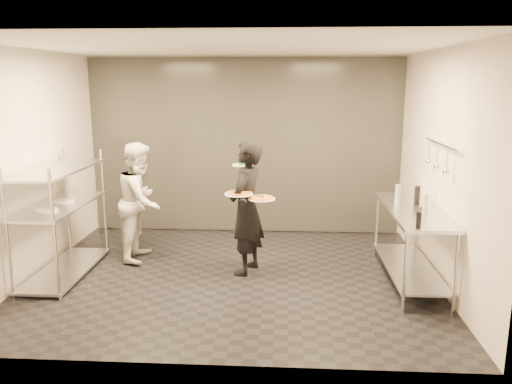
# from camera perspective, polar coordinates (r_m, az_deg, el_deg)

# --- Properties ---
(room_shell) EXTENTS (5.00, 4.00, 2.80)m
(room_shell) POSITION_cam_1_polar(r_m,az_deg,el_deg) (7.15, -1.82, 4.43)
(room_shell) COLOR black
(room_shell) RESTS_ON ground
(pass_rack) EXTENTS (0.60, 1.60, 1.50)m
(pass_rack) POSITION_cam_1_polar(r_m,az_deg,el_deg) (6.71, -21.38, -2.51)
(pass_rack) COLOR #B6B9BD
(pass_rack) RESTS_ON ground
(prep_counter) EXTENTS (0.60, 1.80, 0.92)m
(prep_counter) POSITION_cam_1_polar(r_m,az_deg,el_deg) (6.33, 17.34, -4.42)
(prep_counter) COLOR #B6B9BD
(prep_counter) RESTS_ON ground
(utensil_rail) EXTENTS (0.07, 1.20, 0.31)m
(utensil_rail) POSITION_cam_1_polar(r_m,az_deg,el_deg) (6.20, 20.12, 3.77)
(utensil_rail) COLOR #B6B9BD
(utensil_rail) RESTS_ON room_shell
(waiter) EXTENTS (0.58, 0.72, 1.70)m
(waiter) POSITION_cam_1_polar(r_m,az_deg,el_deg) (6.28, -1.10, -1.83)
(waiter) COLOR black
(waiter) RESTS_ON ground
(chef) EXTENTS (0.63, 0.80, 1.61)m
(chef) POSITION_cam_1_polar(r_m,az_deg,el_deg) (6.99, -13.05, -1.04)
(chef) COLOR silver
(chef) RESTS_ON ground
(pizza_plate_near) EXTENTS (0.35, 0.35, 0.05)m
(pizza_plate_near) POSITION_cam_1_polar(r_m,az_deg,el_deg) (6.08, -2.00, -0.13)
(pizza_plate_near) COLOR white
(pizza_plate_near) RESTS_ON waiter
(pizza_plate_far) EXTENTS (0.33, 0.33, 0.05)m
(pizza_plate_far) POSITION_cam_1_polar(r_m,az_deg,el_deg) (6.05, 0.63, -0.70)
(pizza_plate_far) COLOR white
(pizza_plate_far) RESTS_ON waiter
(salad_plate) EXTENTS (0.26, 0.26, 0.07)m
(salad_plate) POSITION_cam_1_polar(r_m,az_deg,el_deg) (6.45, -1.60, 3.28)
(salad_plate) COLOR white
(salad_plate) RESTS_ON waiter
(pos_monitor) EXTENTS (0.12, 0.25, 0.18)m
(pos_monitor) POSITION_cam_1_polar(r_m,az_deg,el_deg) (5.53, 18.14, -2.80)
(pos_monitor) COLOR black
(pos_monitor) RESTS_ON prep_counter
(bottle_green) EXTENTS (0.07, 0.07, 0.24)m
(bottle_green) POSITION_cam_1_polar(r_m,az_deg,el_deg) (6.42, 15.90, -0.25)
(bottle_green) COLOR gray
(bottle_green) RESTS_ON prep_counter
(bottle_clear) EXTENTS (0.06, 0.06, 0.20)m
(bottle_clear) POSITION_cam_1_polar(r_m,az_deg,el_deg) (6.20, 18.79, -1.12)
(bottle_clear) COLOR gray
(bottle_clear) RESTS_ON prep_counter
(bottle_dark) EXTENTS (0.07, 0.07, 0.23)m
(bottle_dark) POSITION_cam_1_polar(r_m,az_deg,el_deg) (6.45, 17.94, -0.37)
(bottle_dark) COLOR black
(bottle_dark) RESTS_ON prep_counter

